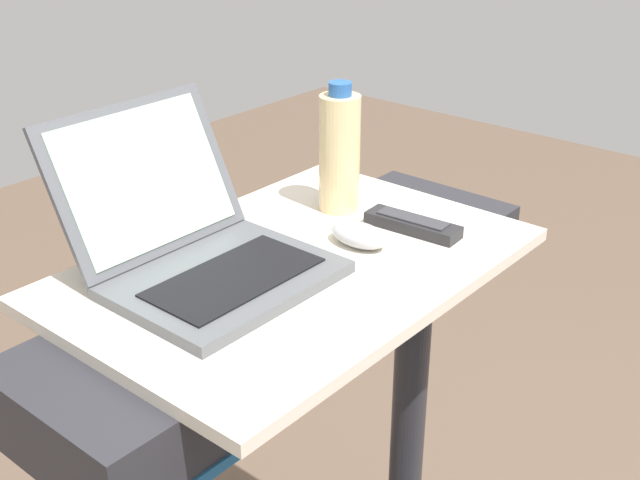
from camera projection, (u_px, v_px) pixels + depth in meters
desk_board at (295, 267)px, 1.24m from camera, size 0.70×0.48×0.02m
laptop at (199, 245)px, 1.18m from camera, size 0.30×0.33×0.23m
computer_mouse at (359, 235)px, 1.28m from camera, size 0.06×0.10×0.03m
water_bottle at (340, 152)px, 1.37m from camera, size 0.07×0.07×0.22m
tv_remote at (413, 224)px, 1.33m from camera, size 0.06×0.16×0.02m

